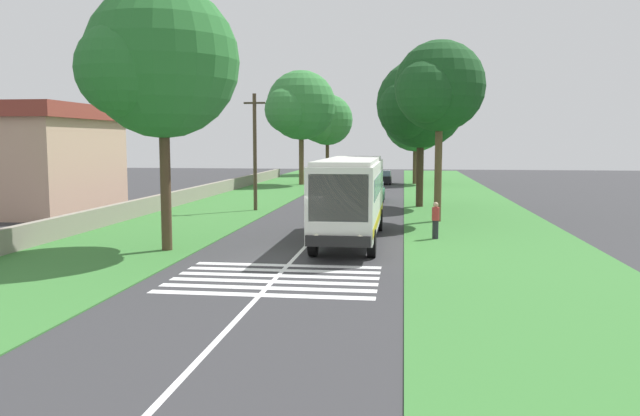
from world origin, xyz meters
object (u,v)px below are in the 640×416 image
at_px(roadside_building, 28,158).
at_px(roadside_tree_left_2, 299,107).
at_px(roadside_tree_right_2, 437,89).
at_px(roadside_tree_right_0, 414,121).
at_px(roadside_tree_left_0, 325,121).
at_px(roadside_tree_right_1, 419,106).
at_px(trailing_car_3, 383,178).
at_px(coach_bus, 351,194).
at_px(trailing_car_1, 333,185).
at_px(utility_pole, 255,150).
at_px(trailing_minibus_0, 353,166).
at_px(trailing_car_0, 372,192).
at_px(roadside_tree_left_1, 161,66).
at_px(trailing_car_2, 342,180).
at_px(pedestrian, 436,220).

bearing_deg(roadside_building, roadside_tree_left_2, -25.25).
xyz_separation_m(roadside_tree_right_2, roadside_building, (1.68, 25.43, -3.94)).
height_order(roadside_tree_right_0, roadside_building, roadside_tree_right_0).
xyz_separation_m(roadside_tree_left_0, roadside_tree_right_1, (-41.40, -11.50, -0.34)).
height_order(trailing_car_3, roadside_building, roadside_building).
bearing_deg(roadside_tree_right_2, coach_bus, 151.38).
relative_size(roadside_tree_right_1, roadside_tree_right_2, 1.00).
height_order(trailing_car_1, roadside_tree_left_2, roadside_tree_left_2).
bearing_deg(coach_bus, utility_pole, 31.27).
height_order(roadside_tree_left_0, roadside_tree_right_1, roadside_tree_left_0).
relative_size(coach_bus, trailing_car_3, 2.60).
bearing_deg(roadside_building, trailing_minibus_0, -24.80).
distance_m(roadside_tree_right_0, utility_pole, 29.85).
bearing_deg(roadside_tree_right_1, coach_bus, 168.18).
height_order(coach_bus, trailing_car_0, coach_bus).
bearing_deg(roadside_tree_left_0, roadside_tree_right_0, -146.57).
bearing_deg(roadside_tree_right_2, trailing_car_3, 7.04).
bearing_deg(roadside_tree_right_1, roadside_tree_right_0, -0.13).
xyz_separation_m(trailing_minibus_0, roadside_tree_right_1, (-31.57, -7.01, 5.33)).
height_order(trailing_car_1, roadside_tree_right_2, roadside_tree_right_2).
xyz_separation_m(roadside_tree_left_1, roadside_tree_right_2, (10.91, -11.52, -0.14)).
bearing_deg(utility_pole, roadside_tree_left_0, 1.26).
xyz_separation_m(roadside_tree_left_0, utility_pole, (-45.29, -1.00, -3.28)).
relative_size(trailing_car_2, utility_pole, 0.57).
bearing_deg(utility_pole, roadside_tree_left_2, 2.75).
relative_size(coach_bus, trailing_car_0, 2.60).
xyz_separation_m(trailing_minibus_0, roadside_building, (-38.12, 17.61, 1.89)).
distance_m(roadside_tree_left_0, roadside_tree_right_2, 51.13).
height_order(roadside_tree_left_2, pedestrian, roadside_tree_left_2).
height_order(coach_bus, trailing_car_1, coach_bus).
relative_size(trailing_car_1, trailing_car_2, 1.00).
bearing_deg(utility_pole, trailing_car_0, -42.97).
distance_m(coach_bus, roadside_tree_right_2, 10.03).
height_order(coach_bus, roadside_tree_right_2, roadside_tree_right_2).
xyz_separation_m(coach_bus, utility_pole, (11.86, 7.20, 1.79)).
height_order(roadside_tree_left_0, roadside_tree_right_0, roadside_tree_left_0).
height_order(trailing_minibus_0, utility_pole, utility_pole).
distance_m(trailing_minibus_0, utility_pole, 35.71).
bearing_deg(trailing_minibus_0, roadside_tree_right_1, -167.48).
relative_size(trailing_car_2, roadside_building, 0.40).
relative_size(roadside_tree_left_2, roadside_tree_right_2, 1.17).
bearing_deg(roadside_building, coach_bus, -113.34).
xyz_separation_m(coach_bus, roadside_tree_right_1, (15.75, -3.30, 4.73)).
bearing_deg(roadside_tree_right_1, trailing_car_2, 20.86).
bearing_deg(pedestrian, trailing_car_2, 12.79).
bearing_deg(coach_bus, roadside_building, 66.66).
relative_size(trailing_car_3, roadside_tree_left_1, 0.40).
bearing_deg(roadside_tree_right_2, trailing_car_1, 22.12).
bearing_deg(coach_bus, trailing_car_0, -0.07).
relative_size(trailing_car_0, roadside_tree_right_2, 0.43).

